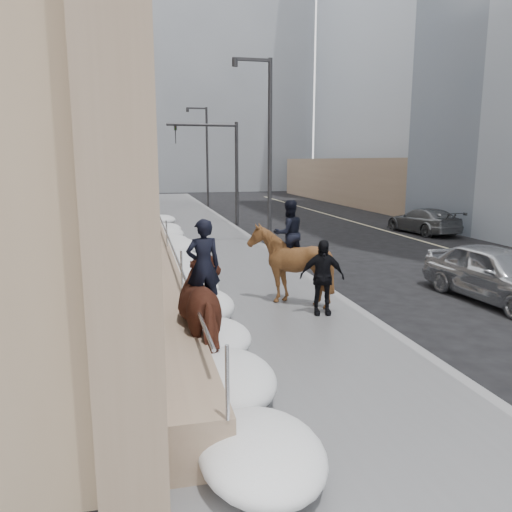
{
  "coord_description": "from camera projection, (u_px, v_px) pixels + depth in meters",
  "views": [
    {
      "loc": [
        -2.68,
        -7.16,
        3.8
      ],
      "look_at": [
        -0.17,
        3.53,
        1.7
      ],
      "focal_mm": 35.0,
      "sensor_mm": 36.0,
      "label": 1
    }
  ],
  "objects": [
    {
      "name": "ground",
      "position": [
        315.0,
        397.0,
        8.17
      ],
      "size": [
        140.0,
        140.0,
        0.0
      ],
      "primitive_type": "plane",
      "color": "black",
      "rests_on": "ground"
    },
    {
      "name": "sidewalk",
      "position": [
        219.0,
        268.0,
        17.72
      ],
      "size": [
        5.0,
        80.0,
        0.12
      ],
      "primitive_type": "cube",
      "color": "#58585B",
      "rests_on": "ground"
    },
    {
      "name": "lane_line",
      "position": [
        477.0,
        257.0,
        20.08
      ],
      "size": [
        0.15,
        70.0,
        0.01
      ],
      "primitive_type": "cube",
      "color": "#BFB78C",
      "rests_on": "ground"
    },
    {
      "name": "streetlight_mid",
      "position": [
        266.0,
        142.0,
        21.31
      ],
      "size": [
        1.71,
        0.24,
        8.0
      ],
      "color": "#2D2D30",
      "rests_on": "ground"
    },
    {
      "name": "car_silver",
      "position": [
        497.0,
        273.0,
        13.6
      ],
      "size": [
        2.23,
        4.7,
        1.55
      ],
      "primitive_type": "imported",
      "rotation": [
        0.0,
        0.0,
        0.09
      ],
      "color": "#ABADB2",
      "rests_on": "ground"
    },
    {
      "name": "snow_bank",
      "position": [
        183.0,
        270.0,
        15.51
      ],
      "size": [
        1.7,
        18.1,
        0.76
      ],
      "color": "silver",
      "rests_on": "sidewalk"
    },
    {
      "name": "traffic_signal",
      "position": [
        221.0,
        157.0,
        28.92
      ],
      "size": [
        4.1,
        0.22,
        6.0
      ],
      "color": "#2D2D30",
      "rests_on": "ground"
    },
    {
      "name": "bg_building_far",
      "position": [
        112.0,
        118.0,
        73.78
      ],
      "size": [
        24.0,
        12.0,
        20.0
      ],
      "primitive_type": "cube",
      "color": "gray",
      "rests_on": "ground"
    },
    {
      "name": "car_grey",
      "position": [
        423.0,
        221.0,
        26.45
      ],
      "size": [
        2.38,
        4.81,
        1.34
      ],
      "primitive_type": "imported",
      "rotation": [
        0.0,
        0.0,
        3.25
      ],
      "color": "#575A5E",
      "rests_on": "ground"
    },
    {
      "name": "mounted_horse_right",
      "position": [
        289.0,
        261.0,
        12.94
      ],
      "size": [
        1.99,
        2.15,
        2.69
      ],
      "rotation": [
        0.0,
        0.0,
        3.33
      ],
      "color": "#4B2D15",
      "rests_on": "sidewalk"
    },
    {
      "name": "streetlight_far",
      "position": [
        205.0,
        151.0,
        40.43
      ],
      "size": [
        1.71,
        0.24,
        8.0
      ],
      "color": "#2D2D30",
      "rests_on": "ground"
    },
    {
      "name": "mounted_horse_left",
      "position": [
        209.0,
        307.0,
        9.05
      ],
      "size": [
        1.37,
        2.49,
        2.67
      ],
      "rotation": [
        0.0,
        0.0,
        3.27
      ],
      "color": "#462015",
      "rests_on": "sidewalk"
    },
    {
      "name": "curb",
      "position": [
        290.0,
        264.0,
        18.31
      ],
      "size": [
        0.24,
        80.0,
        0.12
      ],
      "primitive_type": "cube",
      "color": "slate",
      "rests_on": "ground"
    },
    {
      "name": "limestone_building",
      "position": [
        78.0,
        55.0,
        24.4
      ],
      "size": [
        6.1,
        44.0,
        18.0
      ],
      "color": "#9D8467",
      "rests_on": "ground"
    },
    {
      "name": "pedestrian",
      "position": [
        322.0,
        277.0,
        12.03
      ],
      "size": [
        1.14,
        0.64,
        1.84
      ],
      "primitive_type": "imported",
      "rotation": [
        0.0,
        0.0,
        -0.19
      ],
      "color": "black",
      "rests_on": "sidewalk"
    },
    {
      "name": "bg_building_mid",
      "position": [
        187.0,
        80.0,
        63.8
      ],
      "size": [
        30.0,
        12.0,
        28.0
      ],
      "primitive_type": "cube",
      "color": "slate",
      "rests_on": "ground"
    }
  ]
}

